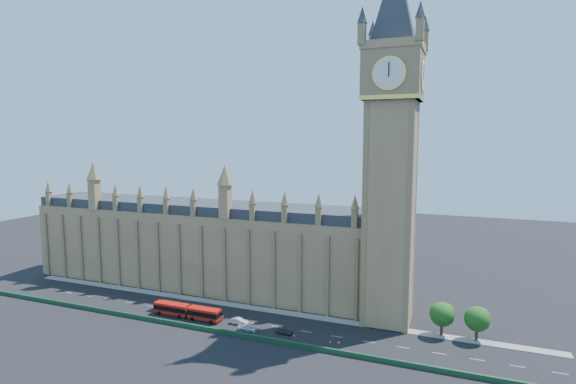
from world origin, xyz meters
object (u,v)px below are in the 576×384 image
(red_bus, at_px, (187,311))
(car_silver, at_px, (239,321))
(car_grey, at_px, (284,331))
(car_white, at_px, (247,329))

(red_bus, distance_m, car_silver, 15.33)
(red_bus, distance_m, car_grey, 28.62)
(car_grey, bearing_deg, car_white, 103.44)
(red_bus, distance_m, car_white, 19.36)
(red_bus, relative_size, car_grey, 4.67)
(car_grey, relative_size, car_white, 0.91)
(red_bus, xyz_separation_m, car_silver, (15.24, 1.29, -1.00))
(car_grey, xyz_separation_m, car_silver, (-13.36, 1.21, 0.07))
(red_bus, height_order, car_white, red_bus)
(car_silver, bearing_deg, car_grey, -94.33)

